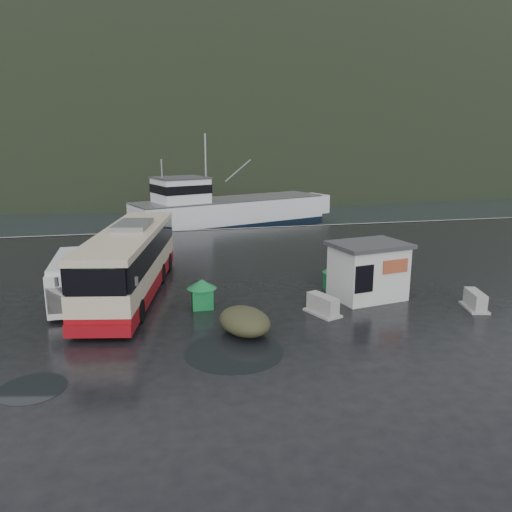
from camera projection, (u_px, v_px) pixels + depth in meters
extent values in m
plane|color=black|center=(208.00, 304.00, 24.35)|extent=(160.00, 160.00, 0.00)
cube|color=black|center=(155.00, 169.00, 128.79)|extent=(300.00, 180.00, 0.02)
cube|color=#999993|center=(179.00, 231.00, 43.34)|extent=(160.00, 0.60, 1.50)
ellipsoid|color=black|center=(168.00, 152.00, 263.82)|extent=(780.00, 540.00, 570.00)
cylinder|color=black|center=(234.00, 352.00, 18.92)|extent=(3.79, 3.79, 0.01)
cylinder|color=black|center=(32.00, 388.00, 16.19)|extent=(2.21, 2.21, 0.01)
cylinder|color=black|center=(328.00, 279.00, 28.76)|extent=(2.79, 2.79, 0.01)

